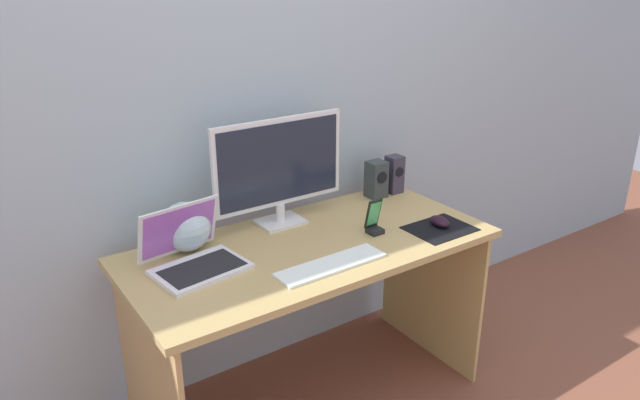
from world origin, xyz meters
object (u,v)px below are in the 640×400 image
keyboard_external (331,265)px  mouse (440,221)px  phone_in_dock (374,221)px  speaker_near_monitor (376,179)px  laptop (193,256)px  fishbowl (185,227)px  monitor (279,167)px  speaker_right (394,174)px

keyboard_external → mouse: mouse is taller
keyboard_external → phone_in_dock: bearing=23.2°
speaker_near_monitor → mouse: (0.00, -0.39, -0.06)m
laptop → fishbowl: size_ratio=1.81×
fishbowl → monitor: bearing=0.7°
speaker_near_monitor → laptop: bearing=-170.2°
speaker_right → phone_in_dock: 0.46m
speaker_right → laptop: bearing=-171.2°
monitor → fishbowl: bearing=-179.3°
speaker_right → laptop: (-1.04, -0.16, -0.04)m
monitor → speaker_right: size_ratio=3.29×
laptop → mouse: bearing=-13.9°
fishbowl → speaker_right: bearing=0.9°
keyboard_external → fishbowl: bearing=130.6°
mouse → phone_in_dock: (-0.25, 0.10, 0.03)m
keyboard_external → phone_in_dock: (0.30, 0.13, 0.04)m
speaker_right → speaker_near_monitor: 0.10m
laptop → keyboard_external: bearing=-33.7°
speaker_near_monitor → speaker_right: bearing=0.0°
monitor → fishbowl: (-0.40, -0.00, -0.15)m
laptop → monitor: bearing=19.1°
speaker_right → mouse: 0.41m
laptop → keyboard_external: laptop is taller
monitor → laptop: 0.50m
monitor → phone_in_dock: bearing=-48.4°
speaker_near_monitor → monitor: bearing=-178.8°
monitor → fishbowl: size_ratio=3.05×
fishbowl → phone_in_dock: bearing=-23.0°
speaker_right → mouse: (-0.10, -0.39, -0.06)m
monitor → speaker_near_monitor: 0.52m
monitor → keyboard_external: 0.47m
fishbowl → keyboard_external: fishbowl is taller
mouse → monitor: bearing=151.7°
speaker_near_monitor → phone_in_dock: speaker_near_monitor is taller
phone_in_dock → monitor: bearing=131.6°
speaker_right → phone_in_dock: speaker_right is taller
speaker_near_monitor → mouse: size_ratio=1.65×
speaker_near_monitor → keyboard_external: (-0.55, -0.42, -0.08)m
mouse → phone_in_dock: size_ratio=0.73×
speaker_right → keyboard_external: bearing=-147.0°
speaker_right → fishbowl: bearing=-179.1°
phone_in_dock → fishbowl: bearing=157.0°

